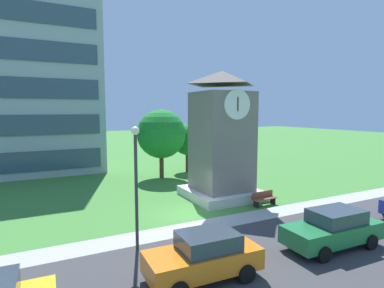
{
  "coord_description": "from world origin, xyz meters",
  "views": [
    {
      "loc": [
        -7.91,
        -15.93,
        6.02
      ],
      "look_at": [
        1.78,
        3.25,
        3.75
      ],
      "focal_mm": 29.24,
      "sensor_mm": 36.0,
      "label": 1
    }
  ],
  "objects_px": {
    "clock_tower": "(222,143)",
    "tree_streetside": "(161,134)",
    "park_bench": "(264,198)",
    "street_lamp": "(136,173)",
    "tree_by_building": "(187,140)",
    "parked_car_green": "(333,228)",
    "parked_car_orange": "(204,256)"
  },
  "relations": [
    {
      "from": "clock_tower",
      "to": "parked_car_orange",
      "type": "height_order",
      "value": "clock_tower"
    },
    {
      "from": "tree_by_building",
      "to": "parked_car_green",
      "type": "bearing_deg",
      "value": -95.8
    },
    {
      "from": "park_bench",
      "to": "parked_car_green",
      "type": "xyz_separation_m",
      "value": [
        -1.34,
        -6.25,
        0.4
      ]
    },
    {
      "from": "tree_streetside",
      "to": "tree_by_building",
      "type": "bearing_deg",
      "value": 26.11
    },
    {
      "from": "street_lamp",
      "to": "tree_by_building",
      "type": "height_order",
      "value": "street_lamp"
    },
    {
      "from": "street_lamp",
      "to": "parked_car_green",
      "type": "distance_m",
      "value": 8.98
    },
    {
      "from": "park_bench",
      "to": "parked_car_orange",
      "type": "height_order",
      "value": "parked_car_orange"
    },
    {
      "from": "park_bench",
      "to": "clock_tower",
      "type": "bearing_deg",
      "value": 116.88
    },
    {
      "from": "tree_by_building",
      "to": "parked_car_green",
      "type": "height_order",
      "value": "tree_by_building"
    },
    {
      "from": "clock_tower",
      "to": "tree_streetside",
      "type": "bearing_deg",
      "value": 100.39
    },
    {
      "from": "clock_tower",
      "to": "parked_car_orange",
      "type": "xyz_separation_m",
      "value": [
        -6.26,
        -8.8,
        -2.98
      ]
    },
    {
      "from": "tree_by_building",
      "to": "parked_car_orange",
      "type": "relative_size",
      "value": 1.13
    },
    {
      "from": "street_lamp",
      "to": "parked_car_green",
      "type": "xyz_separation_m",
      "value": [
        7.79,
        -3.71,
        -2.51
      ]
    },
    {
      "from": "clock_tower",
      "to": "tree_streetside",
      "type": "distance_m",
      "value": 7.91
    },
    {
      "from": "street_lamp",
      "to": "parked_car_green",
      "type": "relative_size",
      "value": 1.17
    },
    {
      "from": "park_bench",
      "to": "parked_car_green",
      "type": "distance_m",
      "value": 6.41
    },
    {
      "from": "park_bench",
      "to": "street_lamp",
      "type": "bearing_deg",
      "value": -164.44
    },
    {
      "from": "tree_streetside",
      "to": "parked_car_green",
      "type": "xyz_separation_m",
      "value": [
        1.52,
        -16.87,
        -3.12
      ]
    },
    {
      "from": "tree_by_building",
      "to": "parked_car_green",
      "type": "relative_size",
      "value": 1.03
    },
    {
      "from": "tree_streetside",
      "to": "parked_car_green",
      "type": "bearing_deg",
      "value": -84.85
    },
    {
      "from": "clock_tower",
      "to": "park_bench",
      "type": "distance_m",
      "value": 4.64
    },
    {
      "from": "park_bench",
      "to": "parked_car_green",
      "type": "bearing_deg",
      "value": -102.13
    },
    {
      "from": "park_bench",
      "to": "tree_by_building",
      "type": "height_order",
      "value": "tree_by_building"
    },
    {
      "from": "street_lamp",
      "to": "tree_streetside",
      "type": "bearing_deg",
      "value": 64.53
    },
    {
      "from": "tree_streetside",
      "to": "clock_tower",
      "type": "bearing_deg",
      "value": -79.61
    },
    {
      "from": "clock_tower",
      "to": "street_lamp",
      "type": "height_order",
      "value": "clock_tower"
    },
    {
      "from": "park_bench",
      "to": "street_lamp",
      "type": "height_order",
      "value": "street_lamp"
    },
    {
      "from": "tree_by_building",
      "to": "parked_car_green",
      "type": "distance_m",
      "value": 18.78
    },
    {
      "from": "park_bench",
      "to": "parked_car_orange",
      "type": "distance_m",
      "value": 9.75
    },
    {
      "from": "clock_tower",
      "to": "tree_streetside",
      "type": "relative_size",
      "value": 1.41
    },
    {
      "from": "tree_by_building",
      "to": "park_bench",
      "type": "bearing_deg",
      "value": -92.52
    },
    {
      "from": "clock_tower",
      "to": "street_lamp",
      "type": "bearing_deg",
      "value": -145.03
    }
  ]
}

